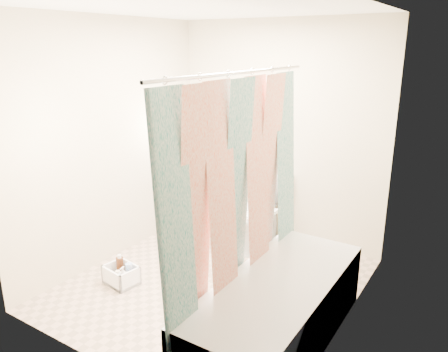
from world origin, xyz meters
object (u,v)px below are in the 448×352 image
Objects in this scene: toilet at (260,211)px; cleaning_caddy at (122,276)px; bathtub at (277,310)px; plumber at (228,178)px.

toilet is 2.44× the size of cleaning_caddy.
bathtub is at bearing -55.70° from toilet.
bathtub is 5.34× the size of cleaning_caddy.
plumber is (-1.15, 1.15, 0.52)m from bathtub.
cleaning_caddy is (-0.68, -1.40, -0.32)m from toilet.
plumber reaches higher than cleaning_caddy.
plumber reaches higher than bathtub.
bathtub is 1.57m from cleaning_caddy.
toilet is 0.52m from plumber.
toilet is 1.59m from cleaning_caddy.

